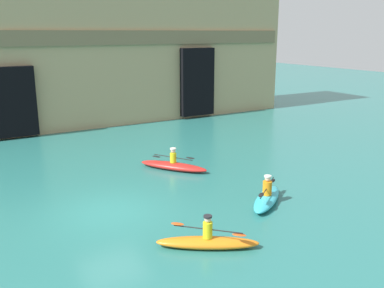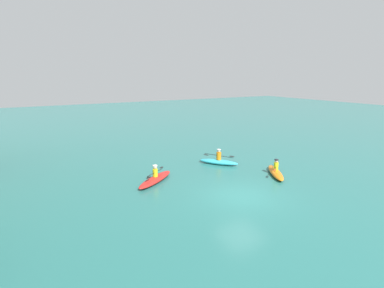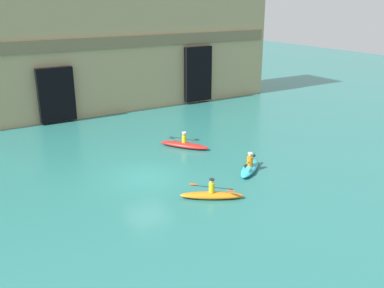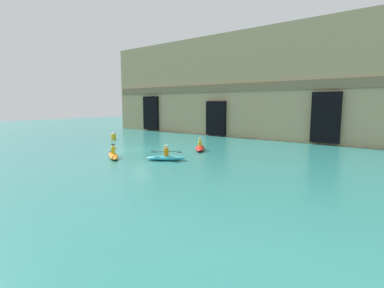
% 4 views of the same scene
% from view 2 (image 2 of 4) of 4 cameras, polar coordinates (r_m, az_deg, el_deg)
% --- Properties ---
extents(ground_plane, '(120.00, 120.00, 0.00)m').
position_cam_2_polar(ground_plane, '(16.93, 9.44, -9.76)').
color(ground_plane, '#28706B').
extents(kayak_orange, '(3.08, 2.27, 1.09)m').
position_cam_2_polar(kayak_orange, '(20.73, 15.65, -5.14)').
color(kayak_orange, orange).
rests_on(kayak_orange, ground).
extents(kayak_cyan, '(2.81, 2.40, 1.15)m').
position_cam_2_polar(kayak_cyan, '(22.42, 5.10, -3.28)').
color(kayak_cyan, '#33B2C6').
rests_on(kayak_cyan, ground).
extents(kayak_red, '(2.68, 3.31, 1.10)m').
position_cam_2_polar(kayak_red, '(18.83, -6.99, -6.58)').
color(kayak_red, red).
rests_on(kayak_red, ground).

